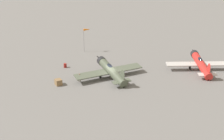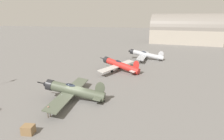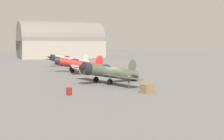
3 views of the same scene
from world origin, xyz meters
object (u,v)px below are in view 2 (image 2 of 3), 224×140
(airplane_foreground, at_px, (73,91))
(ground_crew_mechanic, at_px, (49,110))
(airplane_mid_apron, at_px, (120,65))
(airplane_far_line, at_px, (145,55))
(equipment_crate, at_px, (28,130))

(airplane_foreground, xyz_separation_m, ground_crew_mechanic, (-5.78, 0.65, -0.56))
(airplane_mid_apron, bearing_deg, airplane_foreground, 100.16)
(airplane_mid_apron, relative_size, airplane_far_line, 0.94)
(airplane_foreground, bearing_deg, airplane_mid_apron, -105.89)
(airplane_foreground, distance_m, airplane_far_line, 33.30)
(airplane_foreground, bearing_deg, equipment_crate, 80.29)
(airplane_foreground, relative_size, ground_crew_mechanic, 8.58)
(airplane_foreground, bearing_deg, airplane_far_line, -108.72)
(airplane_mid_apron, xyz_separation_m, airplane_far_line, (14.69, -4.58, -0.08))
(ground_crew_mechanic, bearing_deg, airplane_mid_apron, 119.49)
(airplane_mid_apron, height_order, equipment_crate, airplane_mid_apron)
(airplane_far_line, bearing_deg, airplane_mid_apron, 74.56)
(equipment_crate, bearing_deg, airplane_foreground, -5.02)
(airplane_foreground, xyz_separation_m, equipment_crate, (-9.57, 0.84, -1.01))
(airplane_mid_apron, relative_size, equipment_crate, 9.22)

